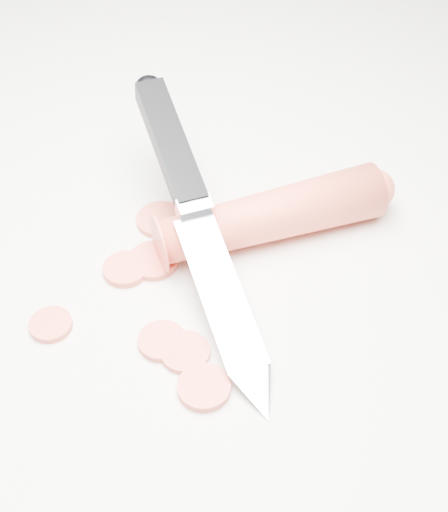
% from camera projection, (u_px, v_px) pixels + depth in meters
% --- Properties ---
extents(ground, '(2.40, 2.40, 0.00)m').
position_uv_depth(ground, '(204.00, 262.00, 0.56)').
color(ground, white).
rests_on(ground, ground).
extents(carrot, '(0.16, 0.15, 0.04)m').
position_uv_depth(carrot, '(271.00, 216.00, 0.56)').
color(carrot, '#E5462F').
rests_on(carrot, ground).
extents(carrot_slice_0, '(0.03, 0.03, 0.01)m').
position_uv_depth(carrot_slice_0, '(51.00, 325.00, 0.51)').
color(carrot_slice_0, '#E54C38').
rests_on(carrot_slice_0, ground).
extents(carrot_slice_1, '(0.03, 0.03, 0.01)m').
position_uv_depth(carrot_slice_1, '(125.00, 269.00, 0.55)').
color(carrot_slice_1, '#E54C38').
rests_on(carrot_slice_1, ground).
extents(carrot_slice_2, '(0.04, 0.04, 0.01)m').
position_uv_depth(carrot_slice_2, '(153.00, 261.00, 0.55)').
color(carrot_slice_2, '#E54C38').
rests_on(carrot_slice_2, ground).
extents(carrot_slice_3, '(0.03, 0.03, 0.01)m').
position_uv_depth(carrot_slice_3, '(185.00, 352.00, 0.50)').
color(carrot_slice_3, '#E54C38').
rests_on(carrot_slice_3, ground).
extents(carrot_slice_4, '(0.03, 0.03, 0.01)m').
position_uv_depth(carrot_slice_4, '(162.00, 341.00, 0.50)').
color(carrot_slice_4, '#E54C38').
rests_on(carrot_slice_4, ground).
extents(carrot_slice_5, '(0.04, 0.04, 0.01)m').
position_uv_depth(carrot_slice_5, '(161.00, 220.00, 0.59)').
color(carrot_slice_5, '#E54C38').
rests_on(carrot_slice_5, ground).
extents(carrot_slice_6, '(0.04, 0.04, 0.01)m').
position_uv_depth(carrot_slice_6, '(204.00, 387.00, 0.47)').
color(carrot_slice_6, '#E54C38').
rests_on(carrot_slice_6, ground).
extents(kitchen_knife, '(0.22, 0.24, 0.09)m').
position_uv_depth(kitchen_knife, '(201.00, 224.00, 0.52)').
color(kitchen_knife, '#B6B8BD').
rests_on(kitchen_knife, ground).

